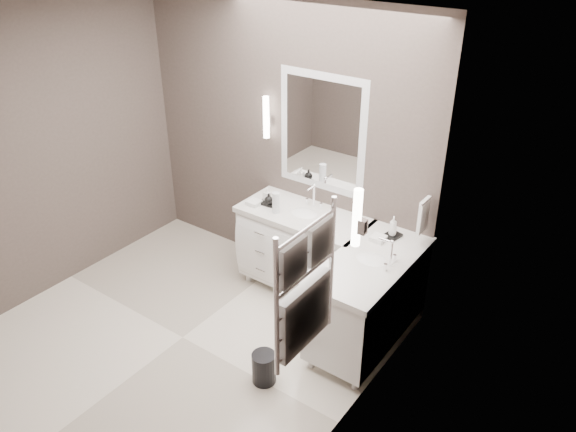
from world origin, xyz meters
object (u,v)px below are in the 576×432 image
Objects in this scene: vanity_back at (304,247)px; towel_ladder at (305,294)px; vanity_right at (368,296)px; waste_bin at (264,368)px.

towel_ladder is at bearing -55.90° from vanity_back.
vanity_right is 1.04m from waste_bin.
vanity_back reaches higher than waste_bin.
waste_bin is (-0.43, -0.88, -0.35)m from vanity_right.
vanity_back is at bearing 110.40° from waste_bin.
vanity_back is 1.00× the size of vanity_right.
vanity_back is 1.34m from waste_bin.
towel_ladder is (0.23, -1.30, 0.91)m from vanity_right.
vanity_right is 1.60m from towel_ladder.
vanity_right reaches higher than waste_bin.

